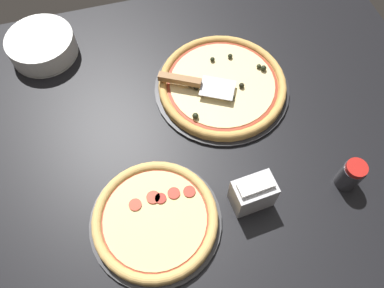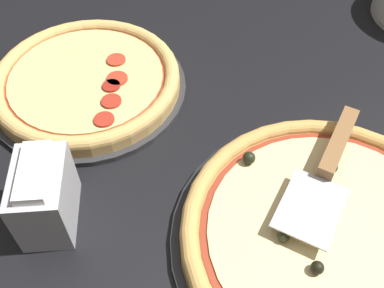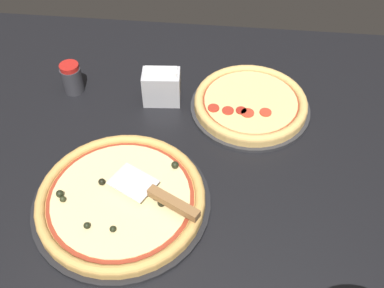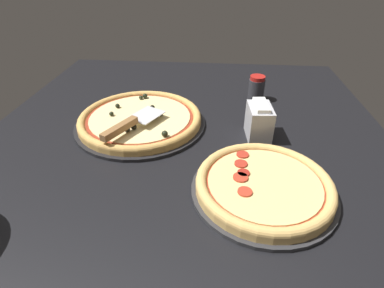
# 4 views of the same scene
# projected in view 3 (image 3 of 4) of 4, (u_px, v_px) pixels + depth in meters

# --- Properties ---
(ground_plane) EXTENTS (1.37, 1.24, 0.04)m
(ground_plane) POSITION_uv_depth(u_px,v_px,m) (155.00, 162.00, 1.15)
(ground_plane) COLOR black
(pizza_pan_front) EXTENTS (0.41, 0.41, 0.01)m
(pizza_pan_front) POSITION_uv_depth(u_px,v_px,m) (122.00, 203.00, 1.04)
(pizza_pan_front) COLOR black
(pizza_pan_front) RESTS_ON ground_plane
(pizza_front) EXTENTS (0.39, 0.39, 0.04)m
(pizza_front) POSITION_uv_depth(u_px,v_px,m) (121.00, 198.00, 1.03)
(pizza_front) COLOR tan
(pizza_front) RESTS_ON pizza_pan_front
(pizza_pan_back) EXTENTS (0.33, 0.33, 0.01)m
(pizza_pan_back) POSITION_uv_depth(u_px,v_px,m) (250.00, 108.00, 1.26)
(pizza_pan_back) COLOR #2D2D30
(pizza_pan_back) RESTS_ON ground_plane
(pizza_back) EXTENTS (0.31, 0.31, 0.03)m
(pizza_back) POSITION_uv_depth(u_px,v_px,m) (251.00, 102.00, 1.25)
(pizza_back) COLOR #DBAD60
(pizza_back) RESTS_ON pizza_pan_back
(serving_spatula) EXTENTS (0.22, 0.15, 0.02)m
(serving_spatula) POSITION_uv_depth(u_px,v_px,m) (163.00, 198.00, 0.99)
(serving_spatula) COLOR silver
(serving_spatula) RESTS_ON pizza_front
(parmesan_shaker) EXTENTS (0.06, 0.06, 0.09)m
(parmesan_shaker) POSITION_uv_depth(u_px,v_px,m) (72.00, 78.00, 1.29)
(parmesan_shaker) COLOR #333338
(parmesan_shaker) RESTS_ON ground_plane
(napkin_holder) EXTENTS (0.11, 0.07, 0.11)m
(napkin_holder) POSITION_uv_depth(u_px,v_px,m) (162.00, 86.00, 1.25)
(napkin_holder) COLOR #B2B2B7
(napkin_holder) RESTS_ON ground_plane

